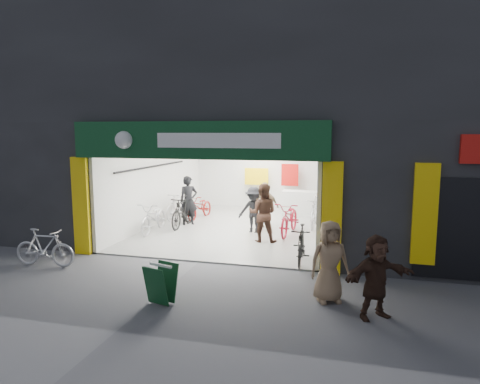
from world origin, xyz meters
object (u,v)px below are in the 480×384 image
at_px(bike_left_front, 154,217).
at_px(bike_right_front, 301,245).
at_px(parked_bike, 45,248).
at_px(sandwich_board, 161,283).
at_px(pedestrian_near, 329,261).

height_order(bike_left_front, bike_right_front, bike_left_front).
height_order(bike_left_front, parked_bike, bike_left_front).
bearing_deg(sandwich_board, pedestrian_near, 32.43).
bearing_deg(bike_left_front, parked_bike, -107.86).
bearing_deg(parked_bike, pedestrian_near, -97.69).
bearing_deg(bike_right_front, pedestrian_near, -73.07).
bearing_deg(bike_left_front, pedestrian_near, -40.58).
height_order(bike_left_front, pedestrian_near, pedestrian_near).
xyz_separation_m(bike_left_front, bike_right_front, (5.00, -2.07, -0.03)).
height_order(bike_right_front, parked_bike, bike_right_front).
distance_m(bike_right_front, sandwich_board, 3.95).
height_order(parked_bike, pedestrian_near, pedestrian_near).
distance_m(bike_left_front, parked_bike, 4.04).
relative_size(parked_bike, pedestrian_near, 0.99).
distance_m(bike_right_front, pedestrian_near, 2.44).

